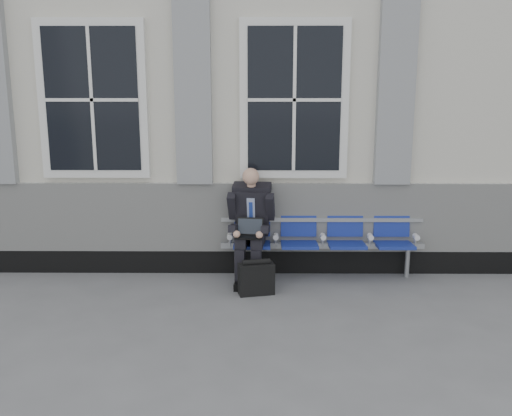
{
  "coord_description": "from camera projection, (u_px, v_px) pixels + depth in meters",
  "views": [
    {
      "loc": [
        -0.06,
        -5.73,
        2.46
      ],
      "look_at": [
        -0.12,
        0.9,
        1.0
      ],
      "focal_mm": 40.0,
      "sensor_mm": 36.0,
      "label": 1
    }
  ],
  "objects": [
    {
      "name": "briefcase",
      "position": [
        256.0,
        278.0,
        6.74
      ],
      "size": [
        0.45,
        0.26,
        0.43
      ],
      "color": "black",
      "rests_on": "ground"
    },
    {
      "name": "station_building",
      "position": [
        264.0,
        98.0,
        9.03
      ],
      "size": [
        14.4,
        4.4,
        4.49
      ],
      "color": "beige",
      "rests_on": "ground"
    },
    {
      "name": "bench",
      "position": [
        322.0,
        235.0,
        7.29
      ],
      "size": [
        2.6,
        0.47,
        0.91
      ],
      "color": "#9EA0A3",
      "rests_on": "ground"
    },
    {
      "name": "businessman",
      "position": [
        251.0,
        220.0,
        7.12
      ],
      "size": [
        0.6,
        0.81,
        1.44
      ],
      "color": "black",
      "rests_on": "ground"
    },
    {
      "name": "ground",
      "position": [
        266.0,
        317.0,
        6.12
      ],
      "size": [
        70.0,
        70.0,
        0.0
      ],
      "primitive_type": "plane",
      "color": "slate",
      "rests_on": "ground"
    }
  ]
}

